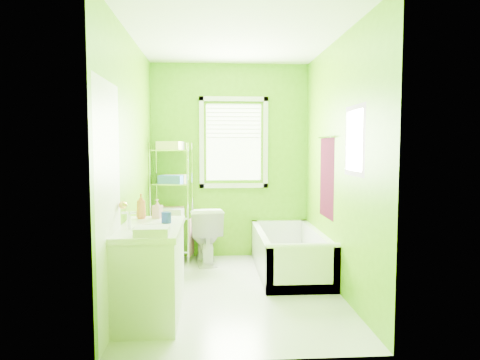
{
  "coord_description": "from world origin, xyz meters",
  "views": [
    {
      "loc": [
        -0.24,
        -4.33,
        1.5
      ],
      "look_at": [
        0.06,
        0.25,
        1.14
      ],
      "focal_mm": 32.0,
      "sensor_mm": 36.0,
      "label": 1
    }
  ],
  "objects": [
    {
      "name": "wire_shelf_unit",
      "position": [
        -0.75,
        1.28,
        0.95
      ],
      "size": [
        0.56,
        0.46,
        1.56
      ],
      "color": "silver",
      "rests_on": "ground"
    },
    {
      "name": "toilet",
      "position": [
        -0.33,
        1.13,
        0.37
      ],
      "size": [
        0.49,
        0.76,
        0.73
      ],
      "primitive_type": "imported",
      "rotation": [
        0.0,
        0.0,
        3.25
      ],
      "color": "white",
      "rests_on": "ground"
    },
    {
      "name": "ground",
      "position": [
        0.0,
        0.0,
        0.0
      ],
      "size": [
        2.9,
        2.9,
        0.0
      ],
      "primitive_type": "plane",
      "color": "silver",
      "rests_on": "ground"
    },
    {
      "name": "door",
      "position": [
        -1.04,
        -1.0,
        1.0
      ],
      "size": [
        0.09,
        0.8,
        2.0
      ],
      "color": "white",
      "rests_on": "ground"
    },
    {
      "name": "vanity",
      "position": [
        -0.79,
        -0.58,
        0.43
      ],
      "size": [
        0.55,
        1.06,
        1.05
      ],
      "color": "silver",
      "rests_on": "ground"
    },
    {
      "name": "window",
      "position": [
        0.05,
        1.42,
        1.61
      ],
      "size": [
        0.92,
        0.05,
        1.22
      ],
      "color": "white",
      "rests_on": "ground"
    },
    {
      "name": "right_wall_decor",
      "position": [
        1.04,
        -0.02,
        1.32
      ],
      "size": [
        0.04,
        1.48,
        1.17
      ],
      "color": "#3F0718",
      "rests_on": "ground"
    },
    {
      "name": "bathtub",
      "position": [
        0.67,
        0.61,
        0.17
      ],
      "size": [
        0.76,
        1.62,
        0.52
      ],
      "color": "white",
      "rests_on": "ground"
    },
    {
      "name": "room_envelope",
      "position": [
        0.0,
        0.0,
        1.55
      ],
      "size": [
        2.14,
        2.94,
        2.62
      ],
      "color": "#58A207",
      "rests_on": "ground"
    }
  ]
}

